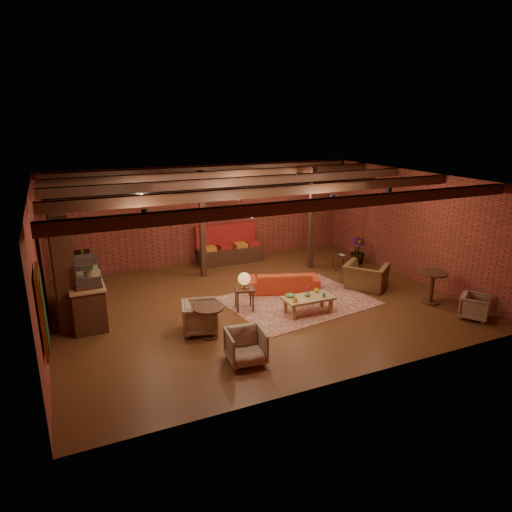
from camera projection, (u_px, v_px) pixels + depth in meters
name	position (u px, v px, depth m)	size (l,w,h in m)	color
floor	(257.00, 303.00, 11.94)	(10.00, 10.00, 0.00)	#402110
ceiling	(257.00, 180.00, 11.00)	(10.00, 8.00, 0.02)	black
wall_back	(207.00, 214.00, 14.95)	(10.00, 0.02, 3.20)	maroon
wall_front	(351.00, 300.00, 7.98)	(10.00, 0.02, 3.20)	maroon
wall_left	(39.00, 270.00, 9.50)	(0.02, 8.00, 3.20)	maroon
wall_right	(411.00, 225.00, 13.43)	(0.02, 8.00, 3.20)	maroon
ceiling_beams	(257.00, 185.00, 11.03)	(9.80, 6.40, 0.22)	black
ceiling_pipe	(233.00, 186.00, 12.50)	(0.12, 0.12, 9.60)	black
post_left	(202.00, 225.00, 13.50)	(0.16, 0.16, 3.20)	black
post_right	(312.00, 219.00, 14.31)	(0.16, 0.16, 3.20)	black
service_counter	(85.00, 285.00, 10.96)	(0.80, 2.50, 1.60)	black
plant_counter	(87.00, 265.00, 11.05)	(0.35, 0.39, 0.30)	#337F33
shelving_hutch	(65.00, 270.00, 10.78)	(0.52, 2.00, 2.40)	black
chalkboard_menu	(43.00, 311.00, 7.53)	(0.08, 0.96, 1.46)	black
banquette	(229.00, 248.00, 15.12)	(2.10, 0.70, 1.00)	maroon
service_sign	(233.00, 195.00, 14.19)	(0.86, 0.06, 0.30)	orange
ceiling_spotlights	(257.00, 194.00, 11.10)	(6.40, 4.40, 0.28)	black
rug	(298.00, 301.00, 12.07)	(3.61, 2.76, 0.01)	maroon
sofa	(283.00, 281.00, 12.67)	(1.96, 0.77, 0.57)	#B53419
coffee_table	(308.00, 299.00, 11.22)	(1.25, 0.64, 0.68)	#9C7E49
side_table_lamp	(244.00, 282.00, 11.31)	(0.57, 0.57, 0.98)	black
round_table_left	(209.00, 317.00, 9.96)	(0.69, 0.69, 0.72)	black
armchair_a	(200.00, 316.00, 10.22)	(0.76, 0.71, 0.78)	#BAA890
armchair_b	(246.00, 345.00, 8.97)	(0.73, 0.68, 0.75)	#BAA890
armchair_right	(366.00, 272.00, 12.81)	(1.12, 0.73, 0.98)	brown
side_table_book	(340.00, 256.00, 14.46)	(0.52, 0.52, 0.48)	black
round_table_right	(432.00, 283.00, 11.77)	(0.73, 0.73, 0.85)	black
armchair_far	(475.00, 306.00, 10.95)	(0.63, 0.59, 0.65)	#BAA890
plant_tall	(359.00, 225.00, 14.74)	(1.47, 1.47, 2.63)	#4C7F4C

